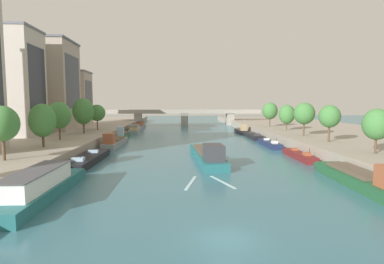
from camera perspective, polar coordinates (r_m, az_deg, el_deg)
ground_plane at (r=21.38m, az=6.38°, el=-19.28°), size 400.00×400.00×0.00m
quay_left at (r=81.59m, az=-26.85°, el=-0.71°), size 36.00×170.00×2.14m
quay_right at (r=84.41m, az=25.02°, el=-0.44°), size 36.00×170.00×2.14m
barge_midriver at (r=47.77m, az=2.85°, el=-4.19°), size 4.39×20.59×3.28m
wake_behind_barge at (r=35.04m, az=2.76°, el=-9.32°), size 5.59×6.04×0.03m
moored_boat_left_lone at (r=32.20m, az=-26.36°, el=-9.05°), size 3.52×16.08×2.86m
moored_boat_left_second at (r=48.53m, az=-18.81°, el=-4.80°), size 3.53×15.41×2.19m
moored_boat_left_upstream at (r=65.25m, az=-14.18°, el=-1.79°), size 3.04×14.96×3.15m
moored_boat_left_gap_after at (r=78.93m, az=-12.74°, el=-0.53°), size 2.09×11.43×3.23m
moored_boat_left_end at (r=95.23m, az=-10.55°, el=0.51°), size 3.20×15.66×2.28m
moored_boat_left_midway at (r=110.46m, az=-9.55°, el=1.27°), size 2.49×10.61×2.67m
moored_boat_right_upstream at (r=37.16m, az=29.54°, el=-7.64°), size 3.79×16.83×3.28m
moored_boat_right_lone at (r=52.44m, az=19.29°, el=-4.10°), size 2.05×11.28×2.12m
moored_boat_right_midway at (r=65.45m, az=14.20°, el=-2.11°), size 2.17×11.90×2.14m
moored_boat_right_far at (r=79.99m, az=11.37°, el=-0.73°), size 2.93×13.58×2.09m
moored_boat_right_gap_after at (r=92.09m, az=9.13°, el=0.30°), size 2.20×10.18×2.89m
tree_left_third at (r=42.32m, az=-31.80°, el=1.32°), size 3.77×3.77×6.47m
tree_left_by_lamp at (r=52.53m, az=-26.05°, el=1.94°), size 4.00×4.00×6.69m
tree_left_second at (r=61.27m, az=-23.49°, el=2.87°), size 4.33×4.33×7.04m
tree_left_past_mid at (r=72.70m, az=-19.56°, el=3.65°), size 4.56×4.56×7.90m
tree_left_midway at (r=82.33m, az=-17.24°, el=3.41°), size 4.12×4.12×6.39m
tree_right_nearest at (r=47.76m, az=31.11°, el=1.23°), size 3.62×3.62×6.04m
tree_right_past_mid at (r=58.75m, az=24.21°, el=2.65°), size 3.65×3.65×6.44m
tree_right_distant at (r=67.97m, az=20.15°, el=3.25°), size 4.29×4.29×6.89m
tree_right_far at (r=80.53m, az=17.23°, el=3.15°), size 3.91×3.91×6.38m
tree_right_second at (r=91.65m, az=14.30°, el=3.83°), size 4.33×4.33×6.95m
building_left_tall at (r=73.21m, az=-30.40°, el=7.97°), size 10.32×9.67×21.96m
building_left_middle at (r=86.07m, az=-26.03°, el=7.79°), size 15.42×13.04×22.33m
building_left_far_end at (r=103.60m, az=-21.87°, el=5.88°), size 12.48×9.50×16.67m
bridge_far at (r=122.10m, az=-1.42°, el=3.10°), size 60.64×4.40×6.32m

